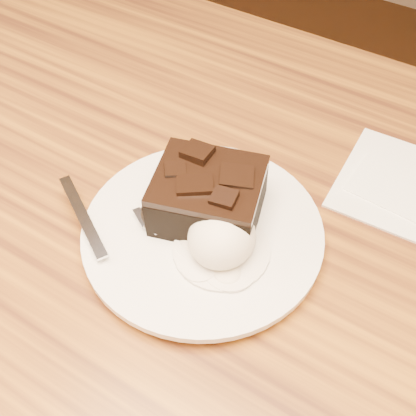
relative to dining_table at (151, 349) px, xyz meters
The scene contains 9 objects.
dining_table is the anchor object (origin of this frame).
plate 0.40m from the dining_table, ahead, with size 0.24×0.24×0.02m, color white.
brownie 0.43m from the dining_table, ahead, with size 0.10×0.09×0.05m, color black.
ice_cream_scoop 0.44m from the dining_table, ahead, with size 0.06×0.07×0.05m, color white.
melt_puddle 0.42m from the dining_table, ahead, with size 0.09×0.09×0.00m, color white.
spoon 0.40m from the dining_table, 20.80° to the right, with size 0.03×0.17×0.01m, color silver, non-canonical shape.
napkin 0.49m from the dining_table, 34.03° to the left, with size 0.14×0.14×0.01m, color white.
crumb_a 0.41m from the dining_table, 10.61° to the left, with size 0.01×0.01×0.00m, color black.
crumb_b 0.42m from the dining_table, ahead, with size 0.01×0.01×0.00m, color black.
Camera 1 is at (0.28, -0.27, 1.18)m, focal length 45.59 mm.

